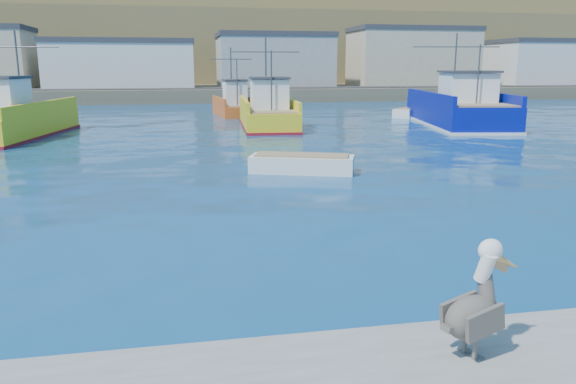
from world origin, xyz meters
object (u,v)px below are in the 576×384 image
object	(u,v)px
trawler_yellow_a	(13,120)
skiff_far	(412,113)
boat_orange	(234,105)
pelican	(476,307)
trawler_blue	(459,109)
skiff_mid	(302,165)
trawler_yellow_b	(268,113)

from	to	relation	value
trawler_yellow_a	skiff_far	bearing A→B (deg)	16.65
boat_orange	pelican	xyz separation A→B (m)	(-1.11, -44.17, 0.21)
trawler_blue	skiff_mid	xyz separation A→B (m)	(-15.61, -16.48, -0.88)
trawler_yellow_b	skiff_mid	size ratio (longest dim) A/B	2.37
trawler_yellow_b	pelican	world-z (taller)	trawler_yellow_b
boat_orange	pelican	bearing A→B (deg)	-91.44
skiff_mid	boat_orange	bearing A→B (deg)	90.13
trawler_blue	skiff_far	world-z (taller)	trawler_blue
skiff_mid	skiff_far	xyz separation A→B (m)	(15.17, 23.98, 0.02)
trawler_yellow_a	trawler_yellow_b	world-z (taller)	trawler_yellow_a
trawler_yellow_a	skiff_far	world-z (taller)	trawler_yellow_a
trawler_blue	skiff_mid	bearing A→B (deg)	-133.44
pelican	trawler_yellow_a	bearing A→B (deg)	114.00
trawler_yellow_a	pelican	xyz separation A→B (m)	(13.82, -31.06, 0.12)
trawler_blue	skiff_far	bearing A→B (deg)	93.36
skiff_mid	trawler_blue	bearing A→B (deg)	46.56
trawler_blue	skiff_far	distance (m)	7.56
boat_orange	pelican	world-z (taller)	boat_orange
trawler_blue	skiff_mid	world-z (taller)	trawler_blue
boat_orange	skiff_mid	distance (m)	28.08
trawler_yellow_b	boat_orange	size ratio (longest dim) A/B	1.44
trawler_yellow_b	skiff_mid	distance (m)	17.76
skiff_far	trawler_blue	bearing A→B (deg)	-86.64
boat_orange	skiff_far	xyz separation A→B (m)	(15.23, -4.09, -0.67)
trawler_blue	skiff_far	size ratio (longest dim) A/B	3.23
trawler_blue	pelican	xyz separation A→B (m)	(-16.78, -32.58, 0.02)
trawler_yellow_a	boat_orange	world-z (taller)	trawler_yellow_a
trawler_yellow_a	skiff_mid	xyz separation A→B (m)	(15.00, -14.96, -0.77)
trawler_yellow_b	trawler_blue	bearing A→B (deg)	-4.86
trawler_yellow_a	pelican	distance (m)	33.99
trawler_yellow_a	pelican	size ratio (longest dim) A/B	7.59
trawler_yellow_a	skiff_mid	distance (m)	21.20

